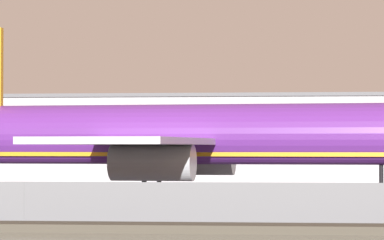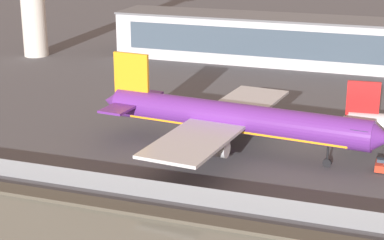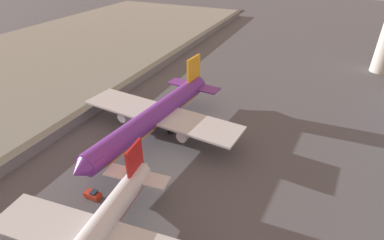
{
  "view_description": "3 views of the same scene",
  "coord_description": "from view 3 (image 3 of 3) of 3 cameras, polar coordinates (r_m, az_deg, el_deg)",
  "views": [
    {
      "loc": [
        18.11,
        -85.65,
        5.0
      ],
      "look_at": [
        8.39,
        5.75,
        7.18
      ],
      "focal_mm": 105.0,
      "sensor_mm": 36.0,
      "label": 1
    },
    {
      "loc": [
        34.77,
        -91.43,
        37.84
      ],
      "look_at": [
        -1.62,
        11.77,
        2.7
      ],
      "focal_mm": 60.0,
      "sensor_mm": 36.0,
      "label": 2
    },
    {
      "loc": [
        62.24,
        39.8,
        42.55
      ],
      "look_at": [
        5.83,
        14.58,
        5.75
      ],
      "focal_mm": 28.0,
      "sensor_mm": 36.0,
      "label": 3
    }
  ],
  "objects": [
    {
      "name": "ground_plane",
      "position": [
        85.25,
        -7.37,
        0.56
      ],
      "size": [
        500.0,
        500.0,
        0.0
      ],
      "primitive_type": "plane",
      "color": "#4C4C51"
    },
    {
      "name": "shoreline_seawall",
      "position": [
        96.43,
        -17.94,
        3.17
      ],
      "size": [
        320.0,
        3.0,
        0.5
      ],
      "color": "#474238",
      "rests_on": "ground"
    },
    {
      "name": "perimeter_fence",
      "position": [
        93.17,
        -15.94,
        3.3
      ],
      "size": [
        280.0,
        0.1,
        2.77
      ],
      "color": "slate",
      "rests_on": "ground"
    },
    {
      "name": "cargo_jet_purple",
      "position": [
        74.31,
        -6.87,
        0.9
      ],
      "size": [
        50.49,
        43.37,
        15.2
      ],
      "color": "#602889",
      "rests_on": "ground"
    },
    {
      "name": "baggage_tug",
      "position": [
        62.2,
        -18.34,
        -13.35
      ],
      "size": [
        1.63,
        3.21,
        1.8
      ],
      "color": "red",
      "rests_on": "ground"
    }
  ]
}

